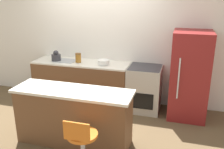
% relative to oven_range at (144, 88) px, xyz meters
% --- Properties ---
extents(ground_plane, '(14.00, 14.00, 0.00)m').
position_rel_oven_range_xyz_m(ground_plane, '(-1.04, -0.33, -0.45)').
color(ground_plane, brown).
extents(wall_back, '(8.00, 0.06, 2.60)m').
position_rel_oven_range_xyz_m(wall_back, '(-1.04, 0.35, 0.85)').
color(wall_back, white).
rests_on(wall_back, ground_plane).
extents(back_counter, '(2.02, 0.63, 0.90)m').
position_rel_oven_range_xyz_m(back_counter, '(-1.34, 0.00, -0.00)').
color(back_counter, brown).
rests_on(back_counter, ground_plane).
extents(kitchen_island, '(1.82, 0.56, 0.89)m').
position_rel_oven_range_xyz_m(kitchen_island, '(-0.86, -1.47, -0.00)').
color(kitchen_island, brown).
rests_on(kitchen_island, ground_plane).
extents(oven_range, '(0.64, 0.64, 0.90)m').
position_rel_oven_range_xyz_m(oven_range, '(0.00, 0.00, 0.00)').
color(oven_range, '#B7B2A8').
rests_on(oven_range, ground_plane).
extents(refrigerator, '(0.68, 0.74, 1.63)m').
position_rel_oven_range_xyz_m(refrigerator, '(0.83, -0.04, 0.37)').
color(refrigerator, maroon).
rests_on(refrigerator, ground_plane).
extents(stool_chair, '(0.40, 0.40, 0.80)m').
position_rel_oven_range_xyz_m(stool_chair, '(-0.48, -2.06, -0.05)').
color(stool_chair, '#B7B7BC').
rests_on(stool_chair, ground_plane).
extents(kettle, '(0.20, 0.20, 0.22)m').
position_rel_oven_range_xyz_m(kettle, '(-1.88, -0.05, 0.53)').
color(kettle, '#333338').
rests_on(kettle, back_counter).
extents(mixing_bowl, '(0.23, 0.23, 0.09)m').
position_rel_oven_range_xyz_m(mixing_bowl, '(-0.83, -0.05, 0.49)').
color(mixing_bowl, white).
rests_on(mixing_bowl, back_counter).
extents(canister_jar, '(0.12, 0.12, 0.19)m').
position_rel_oven_range_xyz_m(canister_jar, '(-1.38, -0.05, 0.54)').
color(canister_jar, '#9E6623').
rests_on(canister_jar, back_counter).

